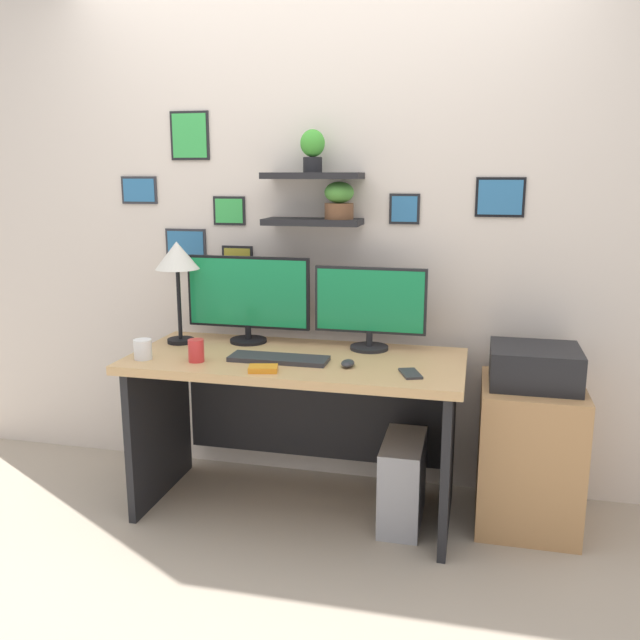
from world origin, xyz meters
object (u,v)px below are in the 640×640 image
Objects in this scene: desk_lamp at (177,261)px; drawer_cabinet at (528,454)px; computer_mouse at (348,363)px; desk at (299,398)px; coffee_mug at (143,349)px; cell_phone at (410,374)px; computer_tower_right at (403,481)px; monitor_left at (248,297)px; keyboard at (279,359)px; scissors_tray at (263,369)px; printer at (535,366)px; pen_cup at (196,351)px; monitor_right at (370,306)px.

drawer_cabinet is at bearing 0.52° from desk_lamp.
computer_mouse is 0.14× the size of drawer_cabinet.
coffee_mug reaches higher than desk.
cell_phone is 0.35× the size of computer_tower_right.
monitor_left is 0.57m from coffee_mug.
keyboard is 3.14× the size of cell_phone.
desk_lamp reaches higher than scissors_tray.
coffee_mug is (-0.91, -0.09, 0.03)m from computer_mouse.
drawer_cabinet is at bearing 11.03° from coffee_mug.
printer is at bearing 0.52° from desk_lamp.
desk_lamp is at bearing 145.64° from cell_phone.
coffee_mug is 0.25m from pen_cup.
cell_phone is at bearing -58.23° from monitor_right.
scissors_tray is (-0.33, -0.15, -0.00)m from computer_mouse.
drawer_cabinet is 1.72× the size of printer.
pen_cup reaches higher than coffee_mug.
drawer_cabinet is (0.74, -0.08, -0.63)m from monitor_right.
monitor_left is 6.16× the size of pen_cup.
computer_tower_right is at bearing -6.38° from desk_lamp.
desk is 2.31× the size of drawer_cabinet.
monitor_left is at bearing 129.18° from keyboard.
monitor_right is at bearing 29.07° from pen_cup.
coffee_mug is (-1.19, -0.04, 0.04)m from cell_phone.
desk is 0.54m from monitor_right.
computer_mouse is 0.22× the size of computer_tower_right.
coffee_mug is at bearing -174.28° from computer_mouse.
monitor_left is 1.40× the size of keyboard.
drawer_cabinet is at bearing 19.27° from scissors_tray.
monitor_right is at bearing 40.00° from keyboard.
scissors_tray is (-0.61, -0.10, 0.01)m from cell_phone.
monitor_left is at bearing 135.09° from cell_phone.
coffee_mug is at bearing -176.02° from pen_cup.
desk_lamp reaches higher than keyboard.
computer_mouse is 0.37m from scissors_tray.
scissors_tray reaches higher than desk.
keyboard is at bearing 14.97° from pen_cup.
printer is (1.67, 0.02, -0.42)m from desk_lamp.
drawer_cabinet is (1.70, 0.33, -0.47)m from coffee_mug.
scissors_tray is 1.26m from drawer_cabinet.
monitor_right is at bearing -0.02° from monitor_left.
printer is at bearing 12.20° from pen_cup.
cell_phone is (0.23, -0.38, -0.20)m from monitor_right.
keyboard is 3.67× the size of scissors_tray.
monitor_left reaches higher than scissors_tray.
cell_phone is 0.21× the size of drawer_cabinet.
keyboard is at bearing -168.69° from printer.
pen_cup is at bearing -150.93° from monitor_right.
monitor_left reaches higher than computer_tower_right.
monitor_left is 0.57m from scissors_tray.
computer_tower_right is (0.55, 0.08, -0.56)m from keyboard.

